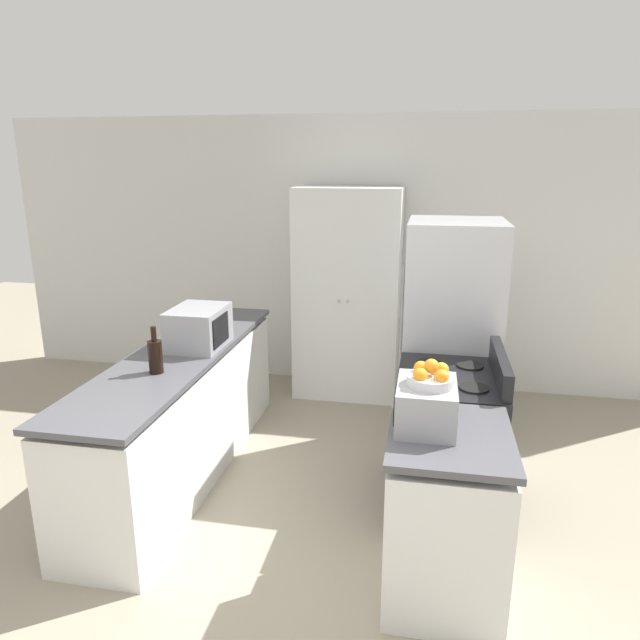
{
  "coord_description": "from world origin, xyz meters",
  "views": [
    {
      "loc": [
        0.76,
        -2.13,
        2.18
      ],
      "look_at": [
        0.0,
        1.83,
        1.05
      ],
      "focal_mm": 32.0,
      "sensor_mm": 36.0,
      "label": 1
    }
  ],
  "objects_px": {
    "pantry_cabinet": "(348,294)",
    "toaster_oven": "(426,405)",
    "stove": "(446,441)",
    "fruit_bowl": "(431,377)",
    "wine_bottle": "(155,356)",
    "refrigerator": "(450,339)",
    "microwave": "(199,327)"
  },
  "relations": [
    {
      "from": "fruit_bowl",
      "to": "pantry_cabinet",
      "type": "bearing_deg",
      "value": 106.95
    },
    {
      "from": "pantry_cabinet",
      "to": "refrigerator",
      "type": "xyz_separation_m",
      "value": [
        0.92,
        -0.96,
        -0.09
      ]
    },
    {
      "from": "microwave",
      "to": "toaster_oven",
      "type": "distance_m",
      "value": 1.88
    },
    {
      "from": "microwave",
      "to": "toaster_oven",
      "type": "height_order",
      "value": "microwave"
    },
    {
      "from": "wine_bottle",
      "to": "toaster_oven",
      "type": "relative_size",
      "value": 0.77
    },
    {
      "from": "toaster_oven",
      "to": "stove",
      "type": "bearing_deg",
      "value": 78.56
    },
    {
      "from": "refrigerator",
      "to": "pantry_cabinet",
      "type": "bearing_deg",
      "value": 133.72
    },
    {
      "from": "microwave",
      "to": "fruit_bowl",
      "type": "xyz_separation_m",
      "value": [
        1.62,
        -1.0,
        0.13
      ]
    },
    {
      "from": "stove",
      "to": "wine_bottle",
      "type": "height_order",
      "value": "wine_bottle"
    },
    {
      "from": "fruit_bowl",
      "to": "toaster_oven",
      "type": "bearing_deg",
      "value": 145.11
    },
    {
      "from": "refrigerator",
      "to": "toaster_oven",
      "type": "bearing_deg",
      "value": -96.26
    },
    {
      "from": "stove",
      "to": "microwave",
      "type": "height_order",
      "value": "microwave"
    },
    {
      "from": "wine_bottle",
      "to": "toaster_oven",
      "type": "height_order",
      "value": "wine_bottle"
    },
    {
      "from": "toaster_oven",
      "to": "fruit_bowl",
      "type": "height_order",
      "value": "fruit_bowl"
    },
    {
      "from": "pantry_cabinet",
      "to": "toaster_oven",
      "type": "distance_m",
      "value": 2.61
    },
    {
      "from": "microwave",
      "to": "fruit_bowl",
      "type": "relative_size",
      "value": 1.99
    },
    {
      "from": "microwave",
      "to": "wine_bottle",
      "type": "relative_size",
      "value": 1.54
    },
    {
      "from": "refrigerator",
      "to": "fruit_bowl",
      "type": "xyz_separation_m",
      "value": [
        -0.15,
        -1.55,
        0.28
      ]
    },
    {
      "from": "stove",
      "to": "pantry_cabinet",
      "type": "bearing_deg",
      "value": 116.8
    },
    {
      "from": "stove",
      "to": "wine_bottle",
      "type": "distance_m",
      "value": 1.91
    },
    {
      "from": "pantry_cabinet",
      "to": "toaster_oven",
      "type": "bearing_deg",
      "value": -73.33
    },
    {
      "from": "microwave",
      "to": "wine_bottle",
      "type": "bearing_deg",
      "value": -96.16
    },
    {
      "from": "pantry_cabinet",
      "to": "wine_bottle",
      "type": "xyz_separation_m",
      "value": [
        -0.91,
        -2.07,
        0.04
      ]
    },
    {
      "from": "stove",
      "to": "refrigerator",
      "type": "distance_m",
      "value": 0.92
    },
    {
      "from": "toaster_oven",
      "to": "fruit_bowl",
      "type": "xyz_separation_m",
      "value": [
        0.02,
        -0.01,
        0.16
      ]
    },
    {
      "from": "wine_bottle",
      "to": "fruit_bowl",
      "type": "distance_m",
      "value": 1.74
    },
    {
      "from": "pantry_cabinet",
      "to": "microwave",
      "type": "distance_m",
      "value": 1.74
    },
    {
      "from": "refrigerator",
      "to": "wine_bottle",
      "type": "xyz_separation_m",
      "value": [
        -1.83,
        -1.11,
        0.13
      ]
    },
    {
      "from": "pantry_cabinet",
      "to": "fruit_bowl",
      "type": "bearing_deg",
      "value": -73.05
    },
    {
      "from": "refrigerator",
      "to": "toaster_oven",
      "type": "relative_size",
      "value": 4.56
    },
    {
      "from": "fruit_bowl",
      "to": "microwave",
      "type": "bearing_deg",
      "value": 148.33
    },
    {
      "from": "stove",
      "to": "toaster_oven",
      "type": "distance_m",
      "value": 0.93
    }
  ]
}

